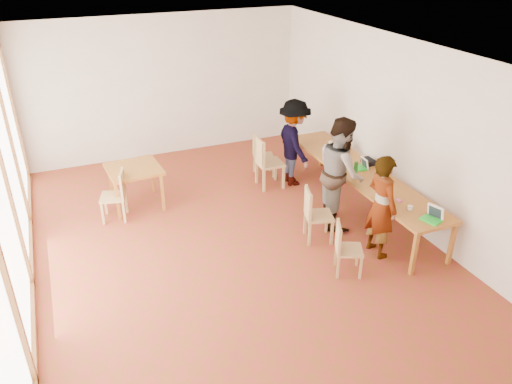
{
  "coord_description": "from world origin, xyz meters",
  "views": [
    {
      "loc": [
        -2.19,
        -6.39,
        4.42
      ],
      "look_at": [
        0.26,
        -0.51,
        1.1
      ],
      "focal_mm": 35.0,
      "sensor_mm": 36.0,
      "label": 1
    }
  ],
  "objects": [
    {
      "name": "chair_empty",
      "position": [
        1.44,
        2.12,
        0.52
      ],
      "size": [
        0.47,
        0.47,
        0.45
      ],
      "rotation": [
        0.0,
        0.0,
        -0.22
      ],
      "color": "tan",
      "rests_on": "ground"
    },
    {
      "name": "green_bottle",
      "position": [
        2.28,
        -0.04,
        0.89
      ],
      "size": [
        0.07,
        0.07,
        0.28
      ],
      "primitive_type": "cylinder",
      "color": "#1A7020",
      "rests_on": "communal_table"
    },
    {
      "name": "yellow_mug",
      "position": [
        2.73,
        -0.2,
        0.8
      ],
      "size": [
        0.18,
        0.18,
        0.11
      ],
      "primitive_type": "imported",
      "rotation": [
        0.0,
        0.0,
        -0.39
      ],
      "color": "gold",
      "rests_on": "communal_table"
    },
    {
      "name": "chair_spare",
      "position": [
        -1.46,
        1.44,
        0.54
      ],
      "size": [
        0.51,
        0.51,
        0.47
      ],
      "rotation": [
        0.0,
        0.0,
        2.87
      ],
      "color": "tan",
      "rests_on": "ground"
    },
    {
      "name": "person_mid",
      "position": [
        1.94,
        -0.1,
        0.94
      ],
      "size": [
        0.94,
        1.08,
        1.87
      ],
      "primitive_type": "imported",
      "rotation": [
        0.0,
        0.0,
        1.27
      ],
      "color": "gray",
      "rests_on": "ground"
    },
    {
      "name": "wall_right",
      "position": [
        3.0,
        0.0,
        1.5
      ],
      "size": [
        0.1,
        8.0,
        3.0
      ],
      "primitive_type": "cube",
      "color": "beige",
      "rests_on": "ground"
    },
    {
      "name": "laptop_mid",
      "position": [
        2.59,
        0.22,
        0.8
      ],
      "size": [
        0.21,
        0.24,
        0.19
      ],
      "rotation": [
        0.0,
        0.0,
        -0.08
      ],
      "color": "green",
      "rests_on": "communal_table"
    },
    {
      "name": "person_near",
      "position": [
        2.01,
        -1.15,
        0.81
      ],
      "size": [
        0.43,
        0.62,
        1.63
      ],
      "primitive_type": "imported",
      "rotation": [
        0.0,
        0.0,
        1.63
      ],
      "color": "gray",
      "rests_on": "ground"
    },
    {
      "name": "ceiling",
      "position": [
        0.0,
        0.0,
        3.02
      ],
      "size": [
        6.0,
        8.0,
        0.04
      ],
      "primitive_type": "cube",
      "color": "white",
      "rests_on": "wall_back"
    },
    {
      "name": "pink_phone",
      "position": [
        2.45,
        -1.02,
        0.76
      ],
      "size": [
        0.05,
        0.1,
        0.01
      ],
      "primitive_type": "cube",
      "color": "#D7358E",
      "rests_on": "communal_table"
    },
    {
      "name": "wall_front",
      "position": [
        0.0,
        -4.0,
        1.5
      ],
      "size": [
        6.0,
        0.1,
        3.0
      ],
      "primitive_type": "cube",
      "color": "beige",
      "rests_on": "ground"
    },
    {
      "name": "wall_back",
      "position": [
        0.0,
        4.0,
        1.5
      ],
      "size": [
        6.0,
        0.1,
        3.0
      ],
      "primitive_type": "cube",
      "color": "beige",
      "rests_on": "ground"
    },
    {
      "name": "window_wall",
      "position": [
        -2.96,
        0.0,
        1.5
      ],
      "size": [
        0.1,
        8.0,
        3.0
      ],
      "primitive_type": "cube",
      "color": "white",
      "rests_on": "ground"
    },
    {
      "name": "side_table",
      "position": [
        -1.11,
        1.79,
        0.67
      ],
      "size": [
        0.9,
        0.9,
        0.75
      ],
      "rotation": [
        0.0,
        0.0,
        0.07
      ],
      "color": "#A26524",
      "rests_on": "ground"
    },
    {
      "name": "chair_near",
      "position": [
        1.26,
        -1.38,
        0.49
      ],
      "size": [
        0.49,
        0.49,
        0.43
      ],
      "rotation": [
        0.0,
        0.0,
        -0.43
      ],
      "color": "tan",
      "rests_on": "ground"
    },
    {
      "name": "laptop_near",
      "position": [
        2.54,
        -1.67,
        0.81
      ],
      "size": [
        0.3,
        0.32,
        0.22
      ],
      "rotation": [
        0.0,
        0.0,
        0.33
      ],
      "color": "green",
      "rests_on": "communal_table"
    },
    {
      "name": "black_pouch",
      "position": [
        2.8,
        0.35,
        0.8
      ],
      "size": [
        0.16,
        0.26,
        0.09
      ],
      "primitive_type": "cube",
      "color": "black",
      "rests_on": "communal_table"
    },
    {
      "name": "condiment_cup",
      "position": [
        2.42,
        -1.3,
        0.78
      ],
      "size": [
        0.08,
        0.08,
        0.06
      ],
      "primitive_type": "cylinder",
      "color": "white",
      "rests_on": "communal_table"
    },
    {
      "name": "person_far",
      "position": [
        1.91,
        1.54,
        0.85
      ],
      "size": [
        0.7,
        1.13,
        1.69
      ],
      "primitive_type": "imported",
      "rotation": [
        0.0,
        0.0,
        1.5
      ],
      "color": "gray",
      "rests_on": "ground"
    },
    {
      "name": "chair_mid",
      "position": [
        1.28,
        -0.44,
        0.55
      ],
      "size": [
        0.52,
        0.52,
        0.48
      ],
      "rotation": [
        0.0,
        0.0,
        -0.29
      ],
      "color": "tan",
      "rests_on": "ground"
    },
    {
      "name": "communal_table",
      "position": [
        2.5,
        0.11,
        0.7
      ],
      "size": [
        0.8,
        4.0,
        0.75
      ],
      "color": "#A26524",
      "rests_on": "ground"
    },
    {
      "name": "ground",
      "position": [
        0.0,
        0.0,
        0.0
      ],
      "size": [
        8.0,
        8.0,
        0.0
      ],
      "primitive_type": "plane",
      "color": "maroon",
      "rests_on": "ground"
    },
    {
      "name": "chair_far",
      "position": [
        1.32,
        1.59,
        0.62
      ],
      "size": [
        0.49,
        0.49,
        0.54
      ],
      "rotation": [
        0.0,
        0.0,
        -0.04
      ],
      "color": "tan",
      "rests_on": "ground"
    },
    {
      "name": "laptop_far",
      "position": [
        2.66,
        0.97,
        0.81
      ],
      "size": [
        0.26,
        0.28,
        0.2
      ],
      "rotation": [
        0.0,
        0.0,
        0.23
      ],
      "color": "green",
      "rests_on": "communal_table"
    },
    {
      "name": "clear_glass",
      "position": [
        2.62,
        1.36,
        0.8
      ],
      "size": [
        0.07,
        0.07,
        0.09
      ],
      "primitive_type": "cylinder",
      "color": "silver",
      "rests_on": "communal_table"
    }
  ]
}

